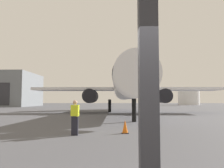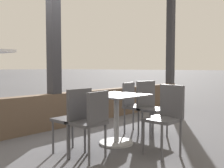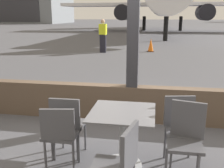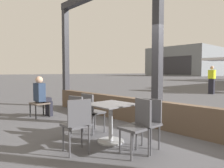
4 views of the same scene
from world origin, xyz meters
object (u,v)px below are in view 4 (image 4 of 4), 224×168
Objects in this scene: cafe_chair_side_extra at (91,109)px; seated_passenger at (42,95)px; dining_table at (111,120)px; cafe_chair_aisle_right at (148,119)px; cafe_chair_window_left at (138,122)px; distant_hangar at (184,62)px; cafe_chair_aisle_left at (79,112)px; lounge_bench at (40,105)px; cafe_chair_window_right at (78,121)px; ground_crew_worker at (212,79)px.

seated_passenger is at bearing -178.55° from cafe_chair_side_extra.
cafe_chair_side_extra reaches higher than dining_table.
dining_table is at bearing -161.95° from cafe_chair_aisle_right.
cafe_chair_window_left is 76.41m from distant_hangar.
dining_table is 0.92× the size of cafe_chair_aisle_left.
lounge_bench is 0.30m from seated_passenger.
cafe_chair_window_right is 11.78m from ground_crew_worker.
cafe_chair_window_left is at bearing 6.06° from cafe_chair_aisle_left.
distant_hangar is at bearing 115.52° from seated_passenger.
cafe_chair_window_right is 3.35m from seated_passenger.
distant_hangar is (-34.49, 67.42, 4.35)m from cafe_chair_aisle_left.
cafe_chair_window_right is 0.53× the size of ground_crew_worker.
lounge_bench is at bearing -91.42° from seated_passenger.
ground_crew_worker is (-3.16, 10.44, 0.37)m from cafe_chair_aisle_right.
distant_hangar reaches higher than ground_crew_worker.
cafe_chair_window_left reaches higher than cafe_chair_side_extra.
cafe_chair_window_left is at bearing -0.33° from lounge_bench.
ground_crew_worker reaches higher than cafe_chair_aisle_right.
dining_table is 0.46× the size of ground_crew_worker.
cafe_chair_aisle_left is 75.85m from distant_hangar.
cafe_chair_side_extra is (-0.75, 0.08, 0.09)m from dining_table.
seated_passenger is at bearing 173.99° from cafe_chair_aisle_left.
seated_passenger is at bearing 165.52° from cafe_chair_window_right.
cafe_chair_aisle_right reaches higher than lounge_bench.
ground_crew_worker is (-3.20, 10.76, 0.36)m from cafe_chair_window_left.
dining_table is at bearing 95.64° from cafe_chair_window_right.
cafe_chair_window_left reaches higher than lounge_bench.
cafe_chair_window_right is at bearing -132.87° from cafe_chair_window_left.
cafe_chair_aisle_right reaches higher than cafe_chair_side_extra.
cafe_chair_side_extra is 2.41m from seated_passenger.
lounge_bench is (-3.89, -0.29, -0.16)m from cafe_chair_aisle_right.
cafe_chair_window_left is at bearing -5.69° from dining_table.
distant_hangar is at bearing 117.67° from dining_table.
cafe_chair_window_right is at bearing -121.71° from cafe_chair_aisle_right.
cafe_chair_aisle_right reaches higher than dining_table.
cafe_chair_window_left is 0.04× the size of distant_hangar.
cafe_chair_aisle_right is 3.90m from seated_passenger.
cafe_chair_window_left is 3.93m from seated_passenger.
cafe_chair_aisle_left is 11.06m from ground_crew_worker.
distant_hangar is (-35.23, 67.18, 4.43)m from dining_table.
cafe_chair_window_right is 1.00m from cafe_chair_aisle_left.
lounge_bench is at bearing 179.67° from cafe_chair_window_left.
distant_hangar reaches higher than dining_table.
cafe_chair_side_extra reaches higher than lounge_bench.
distant_hangar is (-35.31, 68.00, 4.32)m from cafe_chair_window_right.
lounge_bench is at bearing -179.03° from dining_table.
distant_hangar reaches higher than cafe_chair_aisle_left.
cafe_chair_window_left is at bearing -61.84° from distant_hangar.
cafe_chair_aisle_right is 76.11m from distant_hangar.
cafe_chair_window_left is 1.52m from cafe_chair_side_extra.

